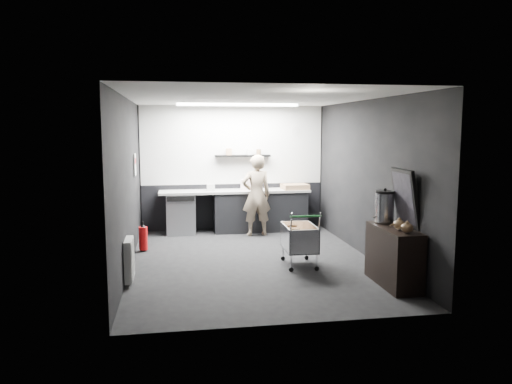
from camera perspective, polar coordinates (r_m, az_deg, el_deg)
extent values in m
plane|color=black|center=(8.47, -0.39, -7.88)|extent=(5.50, 5.50, 0.00)
plane|color=silver|center=(8.18, -0.40, 10.69)|extent=(5.50, 5.50, 0.00)
plane|color=black|center=(10.93, -2.66, 2.77)|extent=(5.50, 0.00, 5.50)
plane|color=black|center=(5.54, 4.08, -1.78)|extent=(5.50, 0.00, 5.50)
plane|color=black|center=(8.15, -14.43, 0.96)|extent=(0.00, 5.50, 5.50)
plane|color=black|center=(8.75, 12.65, 1.44)|extent=(0.00, 5.50, 5.50)
cube|color=silver|center=(10.88, -2.67, 5.39)|extent=(3.95, 0.02, 1.70)
cube|color=black|center=(11.01, -2.62, -1.65)|extent=(3.95, 0.02, 1.00)
cube|color=black|center=(10.81, -1.53, 4.16)|extent=(1.20, 0.22, 0.04)
cylinder|color=silver|center=(11.11, 4.57, 6.96)|extent=(0.20, 0.03, 0.20)
cube|color=silver|center=(9.42, -13.67, 3.05)|extent=(0.02, 0.30, 0.40)
cube|color=red|center=(9.41, -13.65, 3.47)|extent=(0.02, 0.22, 0.10)
cube|color=silver|center=(7.44, -14.31, -7.49)|extent=(0.10, 0.50, 0.60)
cube|color=white|center=(10.01, -2.09, 9.91)|extent=(2.40, 0.20, 0.04)
cube|color=black|center=(10.80, 0.48, -2.22)|extent=(2.00, 0.56, 0.85)
cube|color=#A5A5A1|center=(10.65, -2.44, 0.08)|extent=(3.20, 0.60, 0.05)
cube|color=#9EA0A5|center=(10.64, -8.59, -2.45)|extent=(0.60, 0.58, 0.85)
cube|color=black|center=(10.29, -8.60, -0.79)|extent=(0.56, 0.02, 0.10)
imported|color=beige|center=(10.27, 0.04, -0.38)|extent=(0.65, 0.46, 1.68)
cube|color=silver|center=(8.16, 4.97, -6.49)|extent=(0.51, 0.77, 0.02)
cube|color=silver|center=(8.07, 3.37, -5.26)|extent=(0.04, 0.75, 0.40)
cube|color=silver|center=(8.18, 6.58, -5.11)|extent=(0.04, 0.75, 0.40)
cube|color=silver|center=(7.77, 5.66, -5.76)|extent=(0.49, 0.03, 0.40)
cube|color=silver|center=(8.47, 4.37, -4.66)|extent=(0.49, 0.03, 0.40)
cylinder|color=silver|center=(7.83, 4.12, -8.03)|extent=(0.02, 0.02, 0.27)
cylinder|color=silver|center=(7.93, 7.01, -7.86)|extent=(0.02, 0.02, 0.27)
cylinder|color=silver|center=(8.47, 3.04, -6.84)|extent=(0.02, 0.02, 0.27)
cylinder|color=silver|center=(8.56, 5.73, -6.70)|extent=(0.02, 0.02, 0.27)
cylinder|color=#248437|center=(7.63, 5.82, -2.78)|extent=(0.49, 0.05, 0.03)
cube|color=brown|center=(8.18, 4.10, -5.18)|extent=(0.22, 0.27, 0.34)
cube|color=brown|center=(8.06, 6.03, -5.53)|extent=(0.20, 0.25, 0.30)
cylinder|color=black|center=(7.86, 4.11, -8.84)|extent=(0.07, 0.03, 0.07)
cylinder|color=black|center=(8.49, 3.04, -7.59)|extent=(0.07, 0.03, 0.07)
cylinder|color=black|center=(7.96, 7.00, -8.66)|extent=(0.07, 0.03, 0.07)
cylinder|color=black|center=(8.59, 5.72, -7.45)|extent=(0.07, 0.03, 0.07)
cube|color=black|center=(7.38, 15.46, -7.12)|extent=(0.41, 1.11, 0.83)
cylinder|color=silver|center=(7.58, 14.46, -1.72)|extent=(0.28, 0.28, 0.42)
cylinder|color=black|center=(7.55, 14.52, 0.00)|extent=(0.28, 0.28, 0.04)
sphere|color=black|center=(7.55, 14.53, 0.28)|extent=(0.05, 0.05, 0.05)
ellipsoid|color=brown|center=(7.16, 16.06, -3.59)|extent=(0.17, 0.17, 0.13)
ellipsoid|color=brown|center=(6.95, 16.87, -3.94)|extent=(0.17, 0.17, 0.13)
cube|color=black|center=(7.34, 16.72, -0.65)|extent=(0.19, 0.65, 0.83)
cube|color=black|center=(7.33, 16.54, -0.65)|extent=(0.13, 0.55, 0.71)
cylinder|color=red|center=(9.28, -12.76, -5.19)|extent=(0.16, 0.16, 0.42)
cone|color=black|center=(9.24, -12.80, -3.76)|extent=(0.10, 0.10, 0.06)
cylinder|color=black|center=(9.23, -12.81, -3.51)|extent=(0.03, 0.03, 0.06)
cube|color=#A37C57|center=(10.83, 4.47, 0.61)|extent=(0.57, 0.45, 0.11)
cylinder|color=silver|center=(10.67, -1.18, 0.85)|extent=(0.23, 0.23, 0.23)
cube|color=silver|center=(10.54, -5.19, 0.52)|extent=(0.17, 0.13, 0.15)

